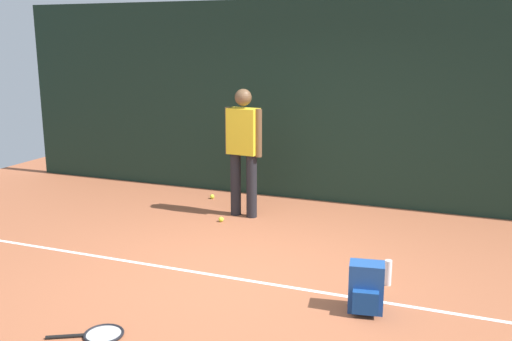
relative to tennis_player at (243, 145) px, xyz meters
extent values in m
plane|color=#9E5638|center=(0.74, -1.86, -0.97)|extent=(12.00, 12.00, 0.00)
cube|color=#192D23|center=(0.74, 1.14, 0.47)|extent=(10.00, 0.10, 2.88)
cube|color=white|center=(0.74, -1.96, -0.96)|extent=(9.00, 0.05, 0.00)
cylinder|color=black|center=(0.12, -0.01, -0.54)|extent=(0.14, 0.14, 0.85)
cylinder|color=black|center=(-0.12, 0.01, -0.54)|extent=(0.14, 0.14, 0.85)
cube|color=yellow|center=(0.00, 0.00, 0.18)|extent=(0.42, 0.26, 0.60)
sphere|color=brown|center=(0.00, 0.00, 0.62)|extent=(0.22, 0.22, 0.22)
cylinder|color=brown|center=(0.22, -0.02, 0.17)|extent=(0.09, 0.09, 0.62)
cylinder|color=brown|center=(-0.22, 0.02, 0.17)|extent=(0.09, 0.09, 0.62)
cylinder|color=black|center=(-0.09, -3.51, -0.95)|extent=(0.28, 0.17, 0.03)
torus|color=black|center=(0.17, -3.37, -0.95)|extent=(0.44, 0.44, 0.02)
cylinder|color=#B2B2B2|center=(0.17, -3.37, -0.95)|extent=(0.37, 0.37, 0.00)
cube|color=#1E478C|center=(2.05, -2.17, -0.75)|extent=(0.33, 0.25, 0.44)
cube|color=navy|center=(2.07, -2.30, -0.83)|extent=(0.23, 0.11, 0.20)
sphere|color=#CCE033|center=(-0.17, -0.35, -0.93)|extent=(0.07, 0.07, 0.07)
sphere|color=#CCE033|center=(-0.76, 0.60, -0.93)|extent=(0.07, 0.07, 0.07)
cylinder|color=white|center=(2.15, -1.56, -0.84)|extent=(0.07, 0.07, 0.25)
camera|label=1|loc=(2.83, -6.82, 1.36)|focal=40.19mm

